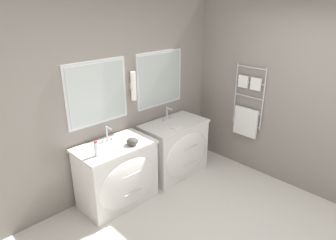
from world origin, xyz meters
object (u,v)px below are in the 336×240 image
at_px(vanity_left, 118,174).
at_px(vanity_right, 176,148).
at_px(amenity_bowl, 132,142).
at_px(toiletry_bottle, 96,149).

xyz_separation_m(vanity_left, vanity_right, (1.06, 0.00, 0.00)).
height_order(vanity_left, amenity_bowl, amenity_bowl).
distance_m(vanity_right, amenity_bowl, 1.01).
bearing_deg(vanity_right, vanity_left, 180.00).
xyz_separation_m(toiletry_bottle, amenity_bowl, (0.47, -0.06, -0.04)).
distance_m(vanity_right, toiletry_bottle, 1.46).
xyz_separation_m(vanity_left, toiletry_bottle, (-0.31, -0.06, 0.50)).
height_order(vanity_right, amenity_bowl, amenity_bowl).
bearing_deg(amenity_bowl, vanity_left, 143.88).
height_order(vanity_left, vanity_right, same).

